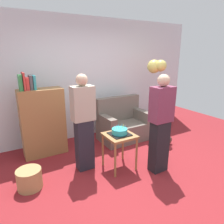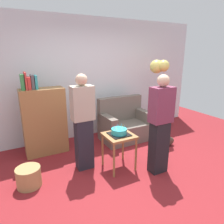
{
  "view_description": "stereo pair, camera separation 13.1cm",
  "coord_description": "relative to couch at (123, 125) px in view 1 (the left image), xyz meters",
  "views": [
    {
      "loc": [
        -1.82,
        -2.3,
        1.94
      ],
      "look_at": [
        -0.12,
        0.6,
        0.95
      ],
      "focal_mm": 32.44,
      "sensor_mm": 36.0,
      "label": 1
    },
    {
      "loc": [
        -1.7,
        -2.37,
        1.94
      ],
      "look_at": [
        -0.12,
        0.6,
        0.95
      ],
      "focal_mm": 32.44,
      "sensor_mm": 36.0,
      "label": 2
    }
  ],
  "objects": [
    {
      "name": "wicker_basket",
      "position": [
        -2.18,
        -0.83,
        -0.19
      ],
      "size": [
        0.36,
        0.36,
        0.3
      ],
      "primitive_type": "cylinder",
      "color": "#A88451",
      "rests_on": "ground_plane"
    },
    {
      "name": "bookshelf",
      "position": [
        -1.73,
        0.16,
        0.33
      ],
      "size": [
        0.8,
        0.36,
        1.61
      ],
      "color": "olive",
      "rests_on": "ground_plane"
    },
    {
      "name": "person_blowing_candles",
      "position": [
        -1.26,
        -0.74,
        0.49
      ],
      "size": [
        0.36,
        0.22,
        1.63
      ],
      "rotation": [
        0.0,
        0.0,
        -0.14
      ],
      "color": "#23232D",
      "rests_on": "ground_plane"
    },
    {
      "name": "side_table",
      "position": [
        -0.74,
        -1.02,
        0.18
      ],
      "size": [
        0.48,
        0.48,
        0.62
      ],
      "color": "olive",
      "rests_on": "ground_plane"
    },
    {
      "name": "person_holding_cake",
      "position": [
        -0.21,
        -1.42,
        0.49
      ],
      "size": [
        0.36,
        0.22,
        1.63
      ],
      "rotation": [
        0.0,
        0.0,
        3.14
      ],
      "color": "black",
      "rests_on": "ground_plane"
    },
    {
      "name": "birthday_cake",
      "position": [
        -0.74,
        -1.02,
        0.33
      ],
      "size": [
        0.32,
        0.32,
        0.17
      ],
      "color": "black",
      "rests_on": "side_table"
    },
    {
      "name": "wall_back",
      "position": [
        -0.62,
        0.68,
        1.01
      ],
      "size": [
        6.0,
        0.1,
        2.7
      ],
      "primitive_type": "cube",
      "color": "silver",
      "rests_on": "ground_plane"
    },
    {
      "name": "handbag",
      "position": [
        0.64,
        -0.78,
        -0.24
      ],
      "size": [
        0.28,
        0.14,
        0.2
      ],
      "primitive_type": "ellipsoid",
      "color": "#473328",
      "rests_on": "ground_plane"
    },
    {
      "name": "ground_plane",
      "position": [
        -0.62,
        -1.37,
        -0.34
      ],
      "size": [
        8.0,
        8.0,
        0.0
      ],
      "primitive_type": "plane",
      "color": "maroon"
    },
    {
      "name": "couch",
      "position": [
        0.0,
        0.0,
        0.0
      ],
      "size": [
        1.1,
        0.7,
        0.96
      ],
      "color": "#6B6056",
      "rests_on": "ground_plane"
    },
    {
      "name": "balloon_bunch",
      "position": [
        0.83,
        -0.11,
        1.3
      ],
      "size": [
        0.36,
        0.43,
        1.79
      ],
      "color": "silver",
      "rests_on": "ground_plane"
    }
  ]
}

